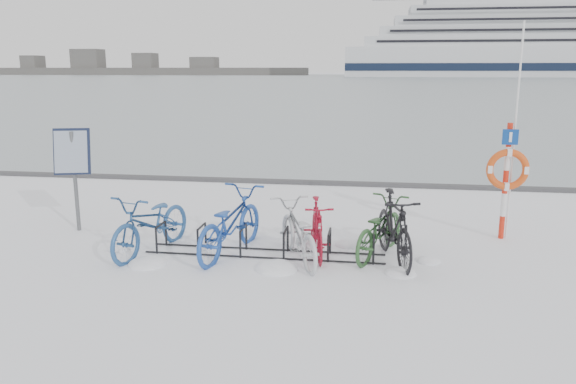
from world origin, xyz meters
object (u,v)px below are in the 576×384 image
bike_rack (264,244)px  cruise_ferry (517,46)px  lifebuoy_station (508,170)px  info_board (73,158)px

bike_rack → cruise_ferry: size_ratio=0.03×
bike_rack → cruise_ferry: 222.01m
bike_rack → lifebuoy_station: bearing=19.9°
info_board → bike_rack: bearing=-29.0°
info_board → cruise_ferry: (57.17, 214.35, 9.96)m
bike_rack → cruise_ferry: cruise_ferry is taller
bike_rack → info_board: size_ratio=2.04×
bike_rack → info_board: bearing=167.3°
bike_rack → lifebuoy_station: size_ratio=1.04×
cruise_ferry → lifebuoy_station: bearing=-103.0°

